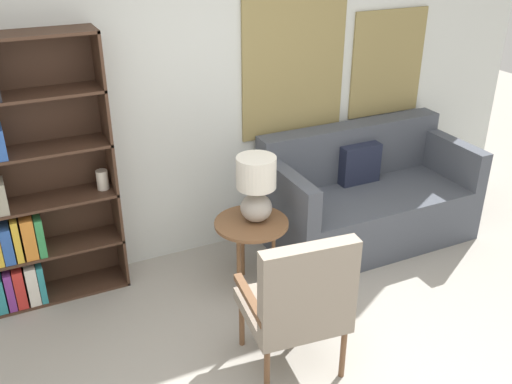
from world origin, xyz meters
TOP-DOWN VIEW (x-y plane):
  - wall_back at (0.04, 2.03)m, footprint 6.40×0.08m
  - bookshelf at (-1.27, 1.85)m, footprint 0.98×0.30m
  - armchair at (0.08, 0.36)m, footprint 0.63×0.61m
  - couch at (1.41, 1.58)m, footprint 1.73×0.86m
  - side_table at (0.21, 1.31)m, footprint 0.54×0.54m
  - table_lamp at (0.25, 1.31)m, footprint 0.28×0.28m

SIDE VIEW (x-z plane):
  - couch at x=1.41m, z-range -0.12..0.82m
  - side_table at x=0.21m, z-range 0.22..0.78m
  - armchair at x=0.08m, z-range 0.07..1.04m
  - table_lamp at x=0.25m, z-range 0.59..1.08m
  - bookshelf at x=-1.27m, z-range -0.06..1.84m
  - wall_back at x=0.04m, z-range 0.00..2.70m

